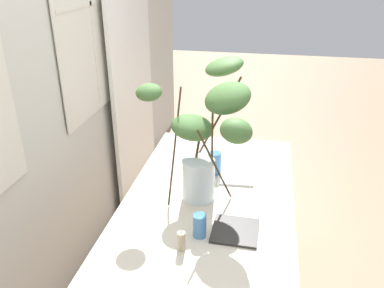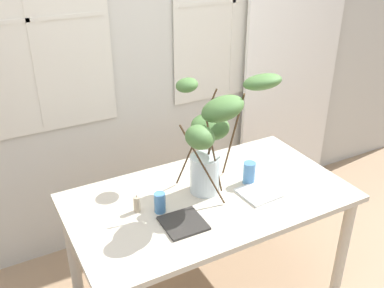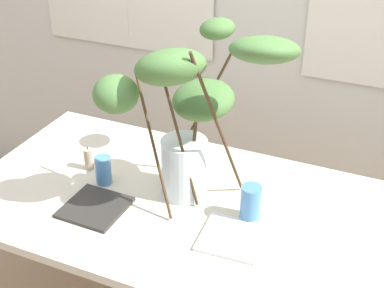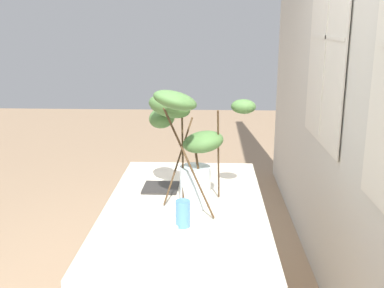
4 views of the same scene
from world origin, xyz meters
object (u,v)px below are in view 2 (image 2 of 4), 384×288
Objects in this scene: pillar_candle at (137,204)px; drinking_glass_blue_left at (160,203)px; dining_table at (209,210)px; vase_with_branches at (216,133)px; plate_square_right at (258,193)px; plate_square_left at (183,223)px; drinking_glass_blue_right at (249,173)px.

drinking_glass_blue_left is at bearing -29.55° from pillar_candle.
vase_with_branches is (0.04, 0.02, 0.48)m from dining_table.
plate_square_right is at bearing -25.32° from dining_table.
plate_square_left is at bearing -148.19° from vase_with_branches.
dining_table is 0.48m from vase_with_branches.
plate_square_left is (-0.29, -0.18, -0.37)m from vase_with_branches.
dining_table is 0.32m from drinking_glass_blue_right.
vase_with_branches reaches higher than drinking_glass_blue_left.
dining_table is at bearing 0.94° from drinking_glass_blue_left.
drinking_glass_blue_left is 0.58m from drinking_glass_blue_right.
dining_table is 2.23× the size of vase_with_branches.
vase_with_branches is at bearing 176.62° from drinking_glass_blue_right.
plate_square_left is 0.50m from plate_square_right.
drinking_glass_blue_left reaches higher than dining_table.
drinking_glass_blue_left reaches higher than plate_square_left.
vase_with_branches is 0.47m from drinking_glass_blue_left.
drinking_glass_blue_left is 0.53× the size of plate_square_left.
plate_square_left is at bearing -175.16° from plate_square_right.
plate_square_right is (-0.02, -0.13, -0.06)m from drinking_glass_blue_right.
drinking_glass_blue_right is 0.14m from plate_square_right.
dining_table is 11.76× the size of drinking_glass_blue_right.
vase_with_branches is 0.56m from pillar_candle.
dining_table is at bearing 154.68° from plate_square_right.
drinking_glass_blue_right is 1.33× the size of pillar_candle.
pillar_candle reaches higher than dining_table.
dining_table is 0.35m from drinking_glass_blue_left.
drinking_glass_blue_left is 1.11× the size of pillar_candle.
plate_square_right is at bearing 4.84° from plate_square_left.
dining_table is at bearing 32.72° from plate_square_left.
drinking_glass_blue_right reaches higher than drinking_glass_blue_left.
drinking_glass_blue_left is (-0.35, -0.03, -0.32)m from vase_with_branches.
drinking_glass_blue_left is 0.17m from plate_square_left.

